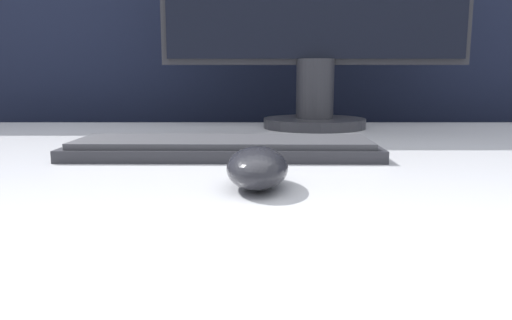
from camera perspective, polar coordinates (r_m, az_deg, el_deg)
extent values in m
cube|color=black|center=(1.32, 2.36, 0.48)|extent=(5.00, 0.03, 1.33)
ellipsoid|color=#232328|center=(0.49, 0.01, -0.88)|extent=(0.06, 0.11, 0.04)
cube|color=#28282D|center=(0.68, -3.93, 1.12)|extent=(0.42, 0.13, 0.02)
cube|color=#38383D|center=(0.68, -3.94, 2.11)|extent=(0.40, 0.12, 0.01)
cylinder|color=#28282D|center=(1.05, 6.52, 4.22)|extent=(0.21, 0.21, 0.02)
cylinder|color=#28282D|center=(1.05, 6.59, 8.08)|extent=(0.08, 0.08, 0.12)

